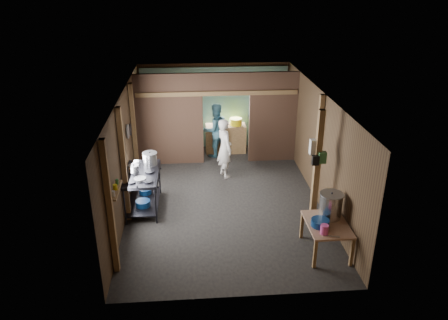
{
  "coord_description": "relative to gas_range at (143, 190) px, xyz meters",
  "views": [
    {
      "loc": [
        -0.72,
        -9.24,
        5.09
      ],
      "look_at": [
        0.0,
        -0.2,
        1.1
      ],
      "focal_mm": 34.54,
      "sensor_mm": 36.0,
      "label": 1
    }
  ],
  "objects": [
    {
      "name": "wall_back",
      "position": [
        1.88,
        3.83,
        0.85
      ],
      "size": [
        4.5,
        0.0,
        2.6
      ],
      "primitive_type": "cube",
      "color": "#4E3A23",
      "rests_on": "ground"
    },
    {
      "name": "bag_white",
      "position": [
        3.68,
        -0.89,
        1.33
      ],
      "size": [
        0.22,
        0.15,
        0.32
      ],
      "primitive_type": "cube",
      "color": "silver",
      "rests_on": "post_free"
    },
    {
      "name": "wall_shelf",
      "position": [
        -0.27,
        -1.77,
        0.95
      ],
      "size": [
        0.14,
        0.8,
        0.03
      ],
      "primitive_type": "cube",
      "color": "olive",
      "rests_on": "wall_left"
    },
    {
      "name": "floor",
      "position": [
        1.88,
        0.33,
        -0.45
      ],
      "size": [
        4.5,
        7.0,
        0.0
      ],
      "primitive_type": "cube",
      "color": "black",
      "rests_on": "ground"
    },
    {
      "name": "jar_white",
      "position": [
        -0.27,
        -2.02,
        1.01
      ],
      "size": [
        0.07,
        0.07,
        0.1
      ],
      "primitive_type": "cylinder",
      "color": "silver",
      "rests_on": "wall_shelf"
    },
    {
      "name": "post_left_c",
      "position": [
        -0.3,
        1.53,
        0.85
      ],
      "size": [
        0.1,
        0.12,
        2.6
      ],
      "primitive_type": "cube",
      "color": "olive",
      "rests_on": "floor"
    },
    {
      "name": "knife",
      "position": [
        3.65,
        -2.44,
        0.18
      ],
      "size": [
        0.3,
        0.1,
        0.01
      ],
      "primitive_type": "cube",
      "rotation": [
        0.0,
        0.0,
        -0.24
      ],
      "color": "silver",
      "rests_on": "prep_table"
    },
    {
      "name": "partition_header",
      "position": [
        2.13,
        2.53,
        1.85
      ],
      "size": [
        1.3,
        0.1,
        0.6
      ],
      "primitive_type": "cube",
      "color": "#523728",
      "rests_on": "wall_back"
    },
    {
      "name": "stock_pot",
      "position": [
        3.82,
        -1.76,
        0.43
      ],
      "size": [
        0.49,
        0.49,
        0.54
      ],
      "primitive_type": null,
      "rotation": [
        0.0,
        0.0,
        -0.05
      ],
      "color": "silver",
      "rests_on": "prep_table"
    },
    {
      "name": "wall_right",
      "position": [
        4.13,
        0.33,
        0.85
      ],
      "size": [
        0.0,
        7.0,
        2.6
      ],
      "primitive_type": "cube",
      "color": "#4E3A23",
      "rests_on": "ground"
    },
    {
      "name": "bag_green",
      "position": [
        3.8,
        -1.03,
        1.15
      ],
      "size": [
        0.16,
        0.12,
        0.24
      ],
      "primitive_type": "cube",
      "color": "#2F6636",
      "rests_on": "post_free"
    },
    {
      "name": "wall_clock",
      "position": [
        2.13,
        3.73,
        1.45
      ],
      "size": [
        0.2,
        0.03,
        0.2
      ],
      "primitive_type": "cylinder",
      "rotation": [
        1.57,
        0.0,
        0.0
      ],
      "color": "silver",
      "rests_on": "wall_back"
    },
    {
      "name": "post_right",
      "position": [
        4.06,
        0.13,
        0.85
      ],
      "size": [
        0.1,
        0.12,
        2.6
      ],
      "primitive_type": "cube",
      "color": "olive",
      "rests_on": "floor"
    },
    {
      "name": "jar_green",
      "position": [
        -0.27,
        -1.55,
        1.01
      ],
      "size": [
        0.06,
        0.06,
        0.1
      ],
      "primitive_type": "cylinder",
      "color": "#2F6636",
      "rests_on": "wall_shelf"
    },
    {
      "name": "pan_lid_small",
      "position": [
        -0.33,
        1.13,
        1.1
      ],
      "size": [
        0.03,
        0.3,
        0.3
      ],
      "primitive_type": "cylinder",
      "rotation": [
        0.0,
        1.57,
        0.0
      ],
      "color": "black",
      "rests_on": "wall_left"
    },
    {
      "name": "pan_lid_big",
      "position": [
        -0.33,
        0.73,
        1.2
      ],
      "size": [
        0.03,
        0.34,
        0.34
      ],
      "primitive_type": "cylinder",
      "rotation": [
        0.0,
        1.57,
        0.0
      ],
      "color": "gray",
      "rests_on": "wall_left"
    },
    {
      "name": "wall_front",
      "position": [
        1.88,
        -3.17,
        0.85
      ],
      "size": [
        4.5,
        0.0,
        2.6
      ],
      "primitive_type": "cube",
      "color": "#4E3A23",
      "rests_on": "ground"
    },
    {
      "name": "stove_pot_large",
      "position": [
        0.17,
        0.39,
        0.61
      ],
      "size": [
        0.42,
        0.42,
        0.34
      ],
      "primitive_type": null,
      "rotation": [
        0.0,
        0.0,
        0.27
      ],
      "color": "silver",
      "rests_on": "gas_range"
    },
    {
      "name": "jar_yellow",
      "position": [
        -0.27,
        -1.77,
        1.01
      ],
      "size": [
        0.08,
        0.08,
        0.1
      ],
      "primitive_type": "cylinder",
      "color": "yellow",
      "rests_on": "wall_shelf"
    },
    {
      "name": "prep_table",
      "position": [
        3.71,
        -1.99,
        -0.14
      ],
      "size": [
        0.78,
        1.07,
        0.63
      ],
      "primitive_type": null,
      "color": "tan",
      "rests_on": "floor"
    },
    {
      "name": "post_left_a",
      "position": [
        -0.3,
        -2.27,
        0.85
      ],
      "size": [
        0.1,
        0.12,
        2.6
      ],
      "primitive_type": "cube",
      "color": "olive",
      "rests_on": "floor"
    },
    {
      "name": "gas_range",
      "position": [
        0.0,
        0.0,
        0.0
      ],
      "size": [
        0.79,
        1.54,
        0.91
      ],
      "primitive_type": null,
      "color": "black",
      "rests_on": "floor"
    },
    {
      "name": "wash_basin",
      "position": [
        3.54,
        -2.06,
        0.24
      ],
      "size": [
        0.46,
        0.46,
        0.13
      ],
      "primitive_type": "cylinder",
      "rotation": [
        0.0,
        0.0,
        0.41
      ],
      "color": "navy",
      "rests_on": "prep_table"
    },
    {
      "name": "blue_tub_back",
      "position": [
        0.0,
        0.38,
        -0.22
      ],
      "size": [
        0.3,
        0.3,
        0.12
      ],
      "primitive_type": "cylinder",
      "color": "navy",
      "rests_on": "gas_range"
    },
    {
      "name": "pink_bucket",
      "position": [
        3.54,
        -2.33,
        0.27
      ],
      "size": [
        0.19,
        0.19,
        0.18
      ],
      "primitive_type": "cylinder",
      "rotation": [
        0.0,
        0.0,
        -0.26
      ],
      "color": "#D94799",
      "rests_on": "prep_table"
    },
    {
      "name": "turquoise_panel",
      "position": [
        1.88,
        3.77,
        0.8
      ],
      "size": [
        4.4,
        0.06,
        2.5
      ],
      "primitive_type": "cube",
      "color": "#5C9992",
      "rests_on": "wall_back"
    },
    {
      "name": "cross_beam",
      "position": [
        1.88,
        2.48,
        1.6
      ],
      "size": [
        4.4,
        0.12,
        0.12
      ],
      "primitive_type": "cube",
      "color": "olive",
      "rests_on": "wall_left"
    },
    {
      "name": "worker_back",
      "position": [
        1.85,
        2.99,
        0.35
      ],
      "size": [
        0.95,
        0.85,
        1.61
      ],
      "primitive_type": "imported",
      "rotation": [
        0.0,
        0.0,
        3.51
      ],
      "color": "teal",
      "rests_on": "floor"
    },
    {
      "name": "yellow_tub",
      "position": [
        2.48,
        3.28,
        0.5
      ],
      "size": [
        0.37,
        0.37,
        0.2
      ],
      "primitive_type": "cylinder",
      "color": "yellow",
      "rests_on": "back_counter"
    },
    {
      "name": "bag_black",
      "position": [
        3.66,
        -1.05,
        1.1
      ],
      "size": [
        0.14,
        0.1,
        0.2
      ],
      "primitive_type": "cube",
      "color": "black",
      "rests_on": "post_free"
    },
    {
      "name": "partition_left",
      "position": [
        0.55,
        2.53,
        0.85
      ],
      "size": [
        1.85,
        0.1,
        2.6
      ],
      "primitive_type": "cube",
      "color": "#523728",
      "rests_on": "floor"
    },
    {
      "name": "frying_pan",
      "position": [
        0.0,
        -0.37,
        0.48
      ],
      "size": [
        0.35,
        0.53,
        0.06
      ],
      "primitive_type": null,
      "rotation": [
        0.0,
        0.0,
        0.18
      ],
      "color": "gray",
      "rests_on": "gas_range"
    },
    {
      "name": "partition_right",
      "position": [
        3.46,
        2.53,
        0.85
      ],
      "size": [
        1.35,
        0.1,
        2.6
      ],
      "primitive_type": "cube",
      "color": "#523728",
      "rests_on": "floor"
    },
    {
      "name": "post_free",
      "position": [
        3.73,
        -0.97,
        0.85
      ],
      "size": [
        0.12,
        0.12,
        2.6
      ],
      "primitive_type": "cube",
      "color": "olive",
      "rests_on": "floor"
    },
    {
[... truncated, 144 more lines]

